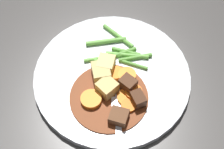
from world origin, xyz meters
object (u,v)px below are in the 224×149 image
at_px(carrot_slice_2, 91,100).
at_px(potato_chunk_2, 101,73).
at_px(carrot_slice_1, 129,106).
at_px(meat_chunk_0, 128,84).
at_px(potato_chunk_0, 106,65).
at_px(meat_chunk_1, 119,117).
at_px(carrot_slice_3, 127,98).
at_px(potato_chunk_1, 105,87).
at_px(carrot_slice_0, 116,73).
at_px(carrot_slice_4, 127,78).
at_px(carrot_slice_5, 133,93).
at_px(dinner_plate, 112,77).
at_px(fork, 118,118).
at_px(meat_chunk_2, 138,99).

height_order(carrot_slice_2, potato_chunk_2, potato_chunk_2).
bearing_deg(carrot_slice_1, meat_chunk_0, -165.45).
height_order(potato_chunk_0, meat_chunk_0, same).
xyz_separation_m(meat_chunk_0, meat_chunk_1, (0.06, -0.00, -0.00)).
height_order(carrot_slice_3, potato_chunk_1, potato_chunk_1).
distance_m(carrot_slice_0, carrot_slice_4, 0.02).
bearing_deg(potato_chunk_1, carrot_slice_5, 95.96).
height_order(carrot_slice_3, carrot_slice_4, carrot_slice_4).
relative_size(dinner_plate, potato_chunk_2, 7.88).
bearing_deg(fork, dinner_plate, -159.93).
xyz_separation_m(meat_chunk_2, fork, (0.04, -0.03, -0.01)).
distance_m(potato_chunk_1, potato_chunk_2, 0.03).
relative_size(carrot_slice_2, carrot_slice_5, 1.21).
relative_size(carrot_slice_1, potato_chunk_1, 0.85).
bearing_deg(potato_chunk_2, meat_chunk_2, 63.30).
distance_m(carrot_slice_1, potato_chunk_2, 0.08).
bearing_deg(potato_chunk_0, carrot_slice_5, 55.25).
distance_m(carrot_slice_2, potato_chunk_2, 0.05).
distance_m(carrot_slice_2, meat_chunk_1, 0.06).
height_order(carrot_slice_4, potato_chunk_0, potato_chunk_0).
relative_size(carrot_slice_3, carrot_slice_5, 1.13).
height_order(carrot_slice_2, fork, carrot_slice_2).
height_order(potato_chunk_1, potato_chunk_2, same).
bearing_deg(carrot_slice_2, potato_chunk_1, 144.55).
relative_size(potato_chunk_2, meat_chunk_1, 1.23).
bearing_deg(carrot_slice_0, carrot_slice_2, -24.14).
bearing_deg(meat_chunk_1, potato_chunk_2, -147.02).
relative_size(meat_chunk_0, meat_chunk_1, 0.93).
xyz_separation_m(dinner_plate, potato_chunk_2, (0.01, -0.02, 0.02)).
xyz_separation_m(carrot_slice_1, meat_chunk_0, (-0.04, -0.01, 0.01)).
relative_size(dinner_plate, fork, 1.62).
height_order(carrot_slice_2, meat_chunk_0, meat_chunk_0).
distance_m(carrot_slice_3, meat_chunk_2, 0.02).
height_order(carrot_slice_1, potato_chunk_0, potato_chunk_0).
relative_size(carrot_slice_3, meat_chunk_0, 1.23).
height_order(carrot_slice_5, meat_chunk_1, meat_chunk_1).
bearing_deg(fork, potato_chunk_1, -142.69).
distance_m(potato_chunk_2, meat_chunk_2, 0.08).
bearing_deg(meat_chunk_1, carrot_slice_3, 172.65).
height_order(carrot_slice_0, carrot_slice_1, carrot_slice_0).
bearing_deg(carrot_slice_3, carrot_slice_0, -146.79).
distance_m(dinner_plate, carrot_slice_3, 0.06).
relative_size(potato_chunk_0, potato_chunk_1, 1.03).
relative_size(carrot_slice_2, carrot_slice_4, 1.12).
relative_size(carrot_slice_2, potato_chunk_1, 1.19).
relative_size(potato_chunk_0, meat_chunk_2, 1.16).
xyz_separation_m(dinner_plate, potato_chunk_0, (-0.01, -0.01, 0.02)).
height_order(carrot_slice_5, potato_chunk_0, potato_chunk_0).
xyz_separation_m(carrot_slice_5, fork, (0.05, -0.02, -0.00)).
distance_m(carrot_slice_4, potato_chunk_1, 0.05).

